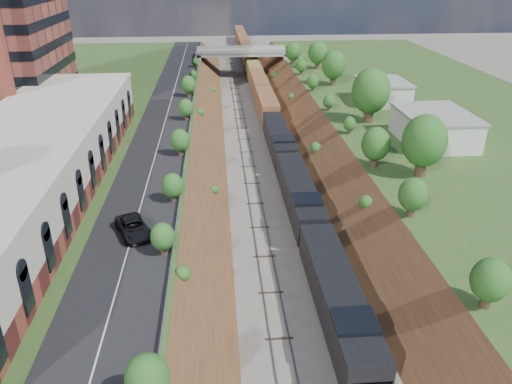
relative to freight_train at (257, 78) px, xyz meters
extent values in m
cube|color=#305623|center=(-35.60, -45.83, -0.27)|extent=(44.00, 180.00, 5.00)
cube|color=#305623|center=(30.40, -45.83, -0.27)|extent=(44.00, 180.00, 5.00)
cube|color=brown|center=(-13.60, -45.83, -2.77)|extent=(10.00, 180.00, 10.00)
cube|color=brown|center=(8.40, -45.83, -2.77)|extent=(10.00, 180.00, 10.00)
cube|color=gray|center=(-5.20, -45.83, -2.68)|extent=(1.58, 180.00, 0.18)
cube|color=gray|center=(0.00, -45.83, -2.68)|extent=(1.58, 180.00, 0.18)
cube|color=black|center=(-18.10, -45.83, 2.28)|extent=(8.00, 180.00, 0.10)
cube|color=#99999E|center=(-14.00, -45.83, 2.78)|extent=(0.06, 171.00, 0.30)
cube|color=maroon|center=(-30.60, -67.83, 3.33)|extent=(14.00, 62.00, 2.20)
cube|color=beige|center=(-30.60, -67.83, 6.58)|extent=(14.00, 62.00, 4.30)
cube|color=beige|center=(-30.60, -67.83, 8.98)|extent=(14.30, 62.30, 0.50)
cube|color=gray|center=(-14.10, 16.17, 0.33)|extent=(1.50, 8.00, 6.20)
cube|color=gray|center=(8.90, 16.17, 0.33)|extent=(1.50, 8.00, 6.20)
cube|color=gray|center=(-2.60, 16.17, 3.43)|extent=(24.00, 8.00, 1.00)
cube|color=gray|center=(-2.60, 12.17, 4.23)|extent=(24.00, 0.30, 0.80)
cube|color=gray|center=(-2.60, 20.17, 4.23)|extent=(24.00, 0.30, 0.80)
cube|color=silver|center=(20.90, -53.83, 4.23)|extent=(9.00, 12.00, 4.00)
cube|color=silver|center=(20.40, -31.83, 4.03)|extent=(8.00, 10.00, 3.60)
cylinder|color=#473323|center=(14.40, -65.83, 3.54)|extent=(1.30, 1.30, 2.62)
ellipsoid|color=#2A6021|center=(14.40, -65.83, 6.69)|extent=(5.25, 5.25, 6.30)
cylinder|color=#473323|center=(-14.40, -85.83, 2.84)|extent=(0.66, 0.66, 1.22)
ellipsoid|color=#2A6021|center=(-14.40, -85.83, 4.31)|extent=(2.45, 2.45, 2.94)
cube|color=black|center=(0.00, -92.20, -2.32)|extent=(2.40, 4.00, 0.90)
cube|color=black|center=(0.00, -85.31, -0.22)|extent=(3.30, 19.77, 3.31)
cube|color=black|center=(0.00, -93.70, -0.97)|extent=(3.03, 3.00, 1.80)
cube|color=silver|center=(0.00, -93.70, 0.03)|extent=(3.03, 3.00, 0.15)
cube|color=black|center=(0.00, -90.70, 1.33)|extent=(3.23, 3.10, 0.90)
cube|color=black|center=(0.00, -64.54, -0.22)|extent=(3.30, 19.77, 3.31)
cube|color=black|center=(0.00, -43.77, -0.22)|extent=(3.30, 19.77, 3.31)
cube|color=brown|center=(0.00, 28.28, 0.10)|extent=(3.30, 122.33, 3.95)
imported|color=black|center=(-17.93, -77.63, 3.07)|extent=(4.44, 5.93, 1.50)
camera|label=1|loc=(-9.72, -119.44, 25.95)|focal=35.00mm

